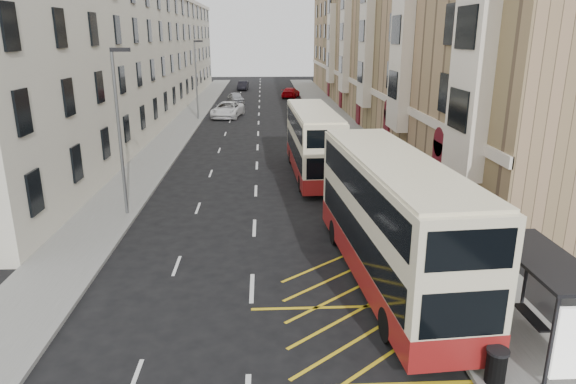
{
  "coord_description": "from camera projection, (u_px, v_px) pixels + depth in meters",
  "views": [
    {
      "loc": [
        0.49,
        -12.63,
        8.73
      ],
      "look_at": [
        1.44,
        6.89,
        2.7
      ],
      "focal_mm": 32.0,
      "sensor_mm": 36.0,
      "label": 1
    }
  ],
  "objects": [
    {
      "name": "street_lamp_near",
      "position": [
        120.0,
        124.0,
        24.39
      ],
      "size": [
        0.93,
        0.18,
        8.0
      ],
      "color": "slate",
      "rests_on": "pavement_left"
    },
    {
      "name": "bus_shelter",
      "position": [
        554.0,
        287.0,
        13.98
      ],
      "size": [
        1.65,
        4.25,
        2.7
      ],
      "color": "black",
      "rests_on": "pavement_right"
    },
    {
      "name": "street_lamp_far",
      "position": [
        197.0,
        76.0,
        53.03
      ],
      "size": [
        0.93,
        0.18,
        8.0
      ],
      "color": "slate",
      "rests_on": "pavement_left"
    },
    {
      "name": "kerb_left",
      "position": [
        186.0,
        142.0,
        42.94
      ],
      "size": [
        0.25,
        120.0,
        0.15
      ],
      "primitive_type": "cube",
      "color": "gray",
      "rests_on": "ground"
    },
    {
      "name": "pavement_left",
      "position": [
        168.0,
        142.0,
        42.87
      ],
      "size": [
        3.0,
        120.0,
        0.15
      ],
      "primitive_type": "cube",
      "color": "slate",
      "rests_on": "ground"
    },
    {
      "name": "white_van",
      "position": [
        227.0,
        110.0,
        56.03
      ],
      "size": [
        3.71,
        6.38,
        1.67
      ],
      "primitive_type": "imported",
      "rotation": [
        0.0,
        0.0,
        -0.16
      ],
      "color": "silver",
      "rests_on": "ground"
    },
    {
      "name": "pedestrian_far",
      "position": [
        400.0,
        221.0,
        22.2
      ],
      "size": [
        1.05,
        0.68,
        1.66
      ],
      "primitive_type": "imported",
      "rotation": [
        0.0,
        0.0,
        2.84
      ],
      "color": "black",
      "rests_on": "pavement_right"
    },
    {
      "name": "ground",
      "position": [
        249.0,
        354.0,
        14.6
      ],
      "size": [
        200.0,
        200.0,
        0.0
      ],
      "primitive_type": "plane",
      "color": "black",
      "rests_on": "ground"
    },
    {
      "name": "car_red",
      "position": [
        291.0,
        93.0,
        73.59
      ],
      "size": [
        3.12,
        5.22,
        1.42
      ],
      "primitive_type": "imported",
      "rotation": [
        0.0,
        0.0,
        2.89
      ],
      "color": "#AE0006",
      "rests_on": "ground"
    },
    {
      "name": "litter_bin",
      "position": [
        496.0,
        365.0,
        13.08
      ],
      "size": [
        0.58,
        0.58,
        0.95
      ],
      "color": "black",
      "rests_on": "pavement_right"
    },
    {
      "name": "kerb_right",
      "position": [
        329.0,
        141.0,
        43.49
      ],
      "size": [
        0.25,
        120.0,
        0.15
      ],
      "primitive_type": "cube",
      "color": "gray",
      "rests_on": "ground"
    },
    {
      "name": "double_decker_front",
      "position": [
        391.0,
        221.0,
        18.25
      ],
      "size": [
        3.54,
        11.87,
        4.67
      ],
      "rotation": [
        0.0,
        0.0,
        0.07
      ],
      "color": "#F3E7BF",
      "rests_on": "ground"
    },
    {
      "name": "pedestrian_mid",
      "position": [
        501.0,
        262.0,
        18.17
      ],
      "size": [
        0.95,
        0.8,
        1.73
      ],
      "primitive_type": "imported",
      "rotation": [
        0.0,
        0.0,
        0.19
      ],
      "color": "black",
      "rests_on": "pavement_right"
    },
    {
      "name": "guard_railing",
      "position": [
        412.0,
        244.0,
        20.12
      ],
      "size": [
        0.06,
        6.56,
        1.01
      ],
      "color": "red",
      "rests_on": "pavement_right"
    },
    {
      "name": "double_decker_rear",
      "position": [
        313.0,
        142.0,
        32.39
      ],
      "size": [
        2.8,
        10.82,
        4.29
      ],
      "rotation": [
        0.0,
        0.0,
        0.03
      ],
      "color": "#F3E7BF",
      "rests_on": "ground"
    },
    {
      "name": "car_dark",
      "position": [
        243.0,
        86.0,
        83.43
      ],
      "size": [
        1.81,
        4.41,
        1.42
      ],
      "primitive_type": "imported",
      "rotation": [
        0.0,
        0.0,
        -0.07
      ],
      "color": "black",
      "rests_on": "ground"
    },
    {
      "name": "terrace_right",
      "position": [
        393.0,
        46.0,
        56.38
      ],
      "size": [
        10.75,
        79.0,
        15.25
      ],
      "color": "tan",
      "rests_on": "ground"
    },
    {
      "name": "pavement_right",
      "position": [
        352.0,
        141.0,
        43.58
      ],
      "size": [
        4.0,
        120.0,
        0.15
      ],
      "primitive_type": "cube",
      "color": "slate",
      "rests_on": "ground"
    },
    {
      "name": "terrace_left",
      "position": [
        134.0,
        56.0,
        55.49
      ],
      "size": [
        9.18,
        79.0,
        13.25
      ],
      "color": "beige",
      "rests_on": "ground"
    },
    {
      "name": "road_markings",
      "position": [
        259.0,
        115.0,
        57.55
      ],
      "size": [
        10.0,
        110.0,
        0.01
      ],
      "primitive_type": null,
      "color": "silver",
      "rests_on": "ground"
    },
    {
      "name": "car_silver",
      "position": [
        236.0,
        98.0,
        67.25
      ],
      "size": [
        2.68,
        4.52,
        1.44
      ],
      "primitive_type": "imported",
      "rotation": [
        0.0,
        0.0,
        0.24
      ],
      "color": "#9B9DA1",
      "rests_on": "ground"
    },
    {
      "name": "pedestrian_near",
      "position": [
        476.0,
        288.0,
        16.07
      ],
      "size": [
        0.8,
        0.64,
        1.91
      ],
      "primitive_type": "imported",
      "rotation": [
        0.0,
        0.0,
        3.45
      ],
      "color": "black",
      "rests_on": "pavement_right"
    }
  ]
}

